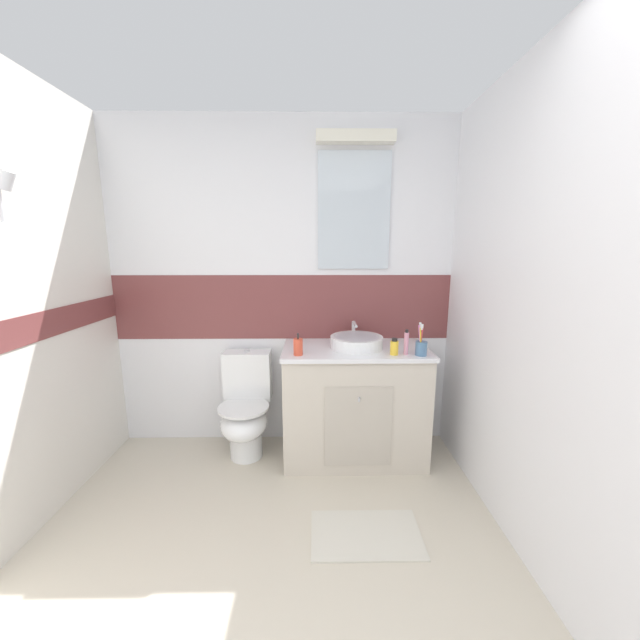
{
  "coord_description": "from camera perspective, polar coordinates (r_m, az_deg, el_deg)",
  "views": [
    {
      "loc": [
        0.26,
        -0.4,
        1.56
      ],
      "look_at": [
        0.29,
        1.85,
        1.11
      ],
      "focal_mm": 20.41,
      "sensor_mm": 36.0,
      "label": 1
    }
  ],
  "objects": [
    {
      "name": "ground_plane",
      "position": [
        2.26,
        -8.4,
        -33.08
      ],
      "size": [
        3.2,
        3.48,
        0.04
      ],
      "primitive_type": "cube",
      "color": "beige"
    },
    {
      "name": "wall_back_tiled",
      "position": [
        2.87,
        -5.67,
        5.37
      ],
      "size": [
        3.2,
        0.2,
        2.5
      ],
      "color": "white",
      "rests_on": "ground_plane"
    },
    {
      "name": "wall_right_plain",
      "position": [
        1.96,
        33.16,
        0.45
      ],
      "size": [
        0.1,
        3.48,
        2.5
      ],
      "primitive_type": "cube",
      "color": "white",
      "rests_on": "ground_plane"
    },
    {
      "name": "vanity_cabinet",
      "position": [
        2.79,
        5.37,
        -12.73
      ],
      "size": [
        1.04,
        0.57,
        0.85
      ],
      "color": "beige",
      "rests_on": "ground_plane"
    },
    {
      "name": "sink_basin",
      "position": [
        2.63,
        5.74,
        -3.35
      ],
      "size": [
        0.38,
        0.42,
        0.16
      ],
      "color": "white",
      "rests_on": "vanity_cabinet"
    },
    {
      "name": "toilet",
      "position": [
        2.87,
        -11.56,
        -13.49
      ],
      "size": [
        0.37,
        0.5,
        0.79
      ],
      "color": "white",
      "rests_on": "ground_plane"
    },
    {
      "name": "toothbrush_cup",
      "position": [
        2.52,
        15.57,
        -4.09
      ],
      "size": [
        0.08,
        0.08,
        0.22
      ],
      "color": "#4C7299",
      "rests_on": "vanity_cabinet"
    },
    {
      "name": "soap_dispenser",
      "position": [
        2.44,
        -3.45,
        -4.2
      ],
      "size": [
        0.06,
        0.06,
        0.15
      ],
      "color": "#D84C33",
      "rests_on": "vanity_cabinet"
    },
    {
      "name": "toothpaste_tube_upright",
      "position": [
        2.5,
        13.38,
        -3.5
      ],
      "size": [
        0.03,
        0.03,
        0.17
      ],
      "color": "pink",
      "rests_on": "vanity_cabinet"
    },
    {
      "name": "lotion_bottle_short",
      "position": [
        2.49,
        11.57,
        -4.18
      ],
      "size": [
        0.05,
        0.05,
        0.11
      ],
      "color": "yellow",
      "rests_on": "vanity_cabinet"
    },
    {
      "name": "bath_mat",
      "position": [
        2.34,
        7.22,
        -30.37
      ],
      "size": [
        0.6,
        0.36,
        0.01
      ],
      "primitive_type": "cube",
      "color": "beige",
      "rests_on": "ground_plane"
    }
  ]
}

